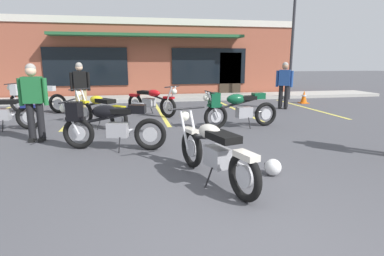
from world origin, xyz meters
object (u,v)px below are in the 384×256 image
(motorcycle_cream_vintage, at_px, (238,108))
(helmet_on_pavement, at_px, (273,167))
(person_by_back_row, at_px, (80,86))
(traffic_cone, at_px, (304,97))
(motorcycle_red_sportbike, at_px, (34,97))
(parking_lot_lamp_post, at_px, (295,23))
(person_in_shorts_foreground, at_px, (284,82))
(motorcycle_foreground_classic, at_px, (214,151))
(motorcycle_green_cafe_racer, at_px, (100,110))
(motorcycle_blue_standard, at_px, (108,123))
(person_near_building, at_px, (33,98))
(motorcycle_black_cruiser, at_px, (151,101))

(motorcycle_cream_vintage, bearing_deg, helmet_on_pavement, -100.41)
(person_by_back_row, bearing_deg, traffic_cone, 8.47)
(motorcycle_cream_vintage, bearing_deg, motorcycle_red_sportbike, 147.80)
(parking_lot_lamp_post, bearing_deg, helmet_on_pavement, -119.91)
(person_in_shorts_foreground, bearing_deg, motorcycle_foreground_classic, -124.69)
(motorcycle_green_cafe_racer, height_order, parking_lot_lamp_post, parking_lot_lamp_post)
(motorcycle_blue_standard, height_order, person_near_building, person_near_building)
(person_in_shorts_foreground, relative_size, person_near_building, 1.00)
(person_in_shorts_foreground, relative_size, person_by_back_row, 1.00)
(motorcycle_cream_vintage, height_order, traffic_cone, motorcycle_cream_vintage)
(motorcycle_black_cruiser, bearing_deg, motorcycle_foreground_classic, -85.34)
(motorcycle_blue_standard, height_order, helmet_on_pavement, motorcycle_blue_standard)
(motorcycle_blue_standard, xyz_separation_m, helmet_on_pavement, (2.55, -1.98, -0.40))
(traffic_cone, bearing_deg, person_near_building, -153.89)
(motorcycle_red_sportbike, xyz_separation_m, person_near_building, (1.13, -4.15, 0.42))
(motorcycle_red_sportbike, relative_size, person_in_shorts_foreground, 1.21)
(motorcycle_black_cruiser, relative_size, motorcycle_green_cafe_racer, 0.98)
(person_by_back_row, bearing_deg, motorcycle_cream_vintage, -32.69)
(person_by_back_row, distance_m, person_near_building, 3.21)
(person_near_building, bearing_deg, traffic_cone, 26.11)
(helmet_on_pavement, bearing_deg, motorcycle_black_cruiser, 103.93)
(motorcycle_black_cruiser, height_order, traffic_cone, motorcycle_black_cruiser)
(parking_lot_lamp_post, bearing_deg, motorcycle_blue_standard, -138.54)
(motorcycle_blue_standard, distance_m, traffic_cone, 9.24)
(motorcycle_black_cruiser, height_order, motorcycle_blue_standard, same)
(motorcycle_blue_standard, bearing_deg, motorcycle_cream_vintage, 24.26)
(motorcycle_blue_standard, bearing_deg, person_near_building, 147.91)
(motorcycle_cream_vintage, xyz_separation_m, traffic_cone, (4.29, 3.99, -0.27))
(motorcycle_blue_standard, bearing_deg, person_in_shorts_foreground, 35.60)
(motorcycle_blue_standard, height_order, person_by_back_row, person_by_back_row)
(motorcycle_black_cruiser, height_order, person_in_shorts_foreground, person_in_shorts_foreground)
(motorcycle_black_cruiser, distance_m, person_in_shorts_foreground, 4.86)
(motorcycle_blue_standard, distance_m, person_in_shorts_foreground, 7.32)
(person_in_shorts_foreground, distance_m, parking_lot_lamp_post, 3.69)
(motorcycle_foreground_classic, xyz_separation_m, motorcycle_red_sportbike, (-4.30, 7.17, 0.07))
(motorcycle_foreground_classic, distance_m, motorcycle_green_cafe_racer, 4.65)
(motorcycle_green_cafe_racer, bearing_deg, person_by_back_row, 110.56)
(motorcycle_foreground_classic, bearing_deg, motorcycle_black_cruiser, 94.66)
(person_in_shorts_foreground, xyz_separation_m, person_near_building, (-7.52, -3.26, 0.00))
(motorcycle_foreground_classic, height_order, motorcycle_red_sportbike, same)
(motorcycle_black_cruiser, relative_size, parking_lot_lamp_post, 0.34)
(motorcycle_red_sportbike, bearing_deg, person_near_building, -74.78)
(traffic_cone, bearing_deg, helmet_on_pavement, -123.59)
(motorcycle_red_sportbike, relative_size, motorcycle_blue_standard, 0.98)
(parking_lot_lamp_post, bearing_deg, motorcycle_green_cafe_racer, -150.52)
(motorcycle_cream_vintage, xyz_separation_m, helmet_on_pavement, (-0.63, -3.42, -0.40))
(motorcycle_black_cruiser, xyz_separation_m, motorcycle_green_cafe_racer, (-1.45, -1.59, 0.00))
(motorcycle_black_cruiser, distance_m, traffic_cone, 6.56)
(motorcycle_black_cruiser, relative_size, traffic_cone, 3.22)
(motorcycle_foreground_classic, distance_m, motorcycle_blue_standard, 2.58)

